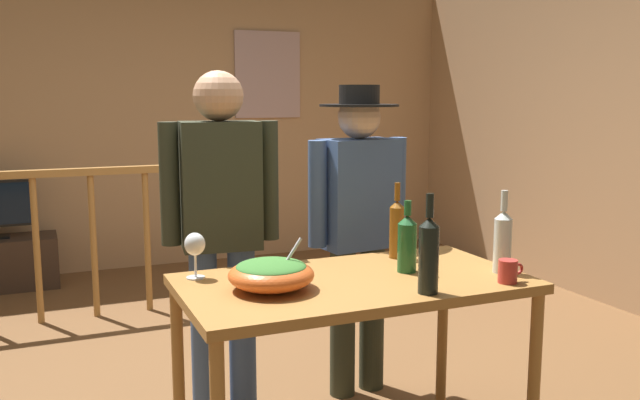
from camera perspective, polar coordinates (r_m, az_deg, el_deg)
ground_plane at (r=3.80m, az=-4.28°, el=-15.18°), size 7.62×7.62×0.00m
back_wall at (r=6.32m, az=-13.04°, el=6.57°), size 5.64×0.10×2.64m
side_wall_right at (r=5.73m, az=20.35°, el=6.04°), size 0.10×4.40×2.64m
framed_picture at (r=6.51m, az=-4.41°, el=10.42°), size 0.64×0.03×0.80m
stair_railing at (r=4.95m, az=-17.97°, el=-1.94°), size 3.01×0.10×1.10m
serving_table at (r=2.75m, az=2.81°, el=-8.35°), size 1.37×0.74×0.82m
salad_bowl at (r=2.56m, az=-4.11°, el=-6.13°), size 0.32×0.32×0.19m
wine_glass at (r=2.74m, az=-10.44°, el=-3.82°), size 0.08×0.08×0.19m
wine_bottle_green at (r=2.82m, az=7.31°, el=-3.54°), size 0.08×0.08×0.30m
wine_bottle_dark at (r=2.52m, az=9.10°, el=-4.45°), size 0.07×0.07×0.37m
wine_bottle_amber at (r=3.05m, az=6.45°, el=-2.33°), size 0.07×0.07×0.34m
wine_bottle_clear at (r=2.88m, az=15.06°, el=-3.26°), size 0.07×0.07×0.34m
mug_red at (r=2.75m, az=15.50°, el=-5.77°), size 0.11×0.07×0.09m
person_standing_left at (r=3.20m, az=-8.29°, el=-1.56°), size 0.55×0.26×1.65m
person_standing_right at (r=3.45m, az=3.23°, el=-1.28°), size 0.56×0.39×1.59m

